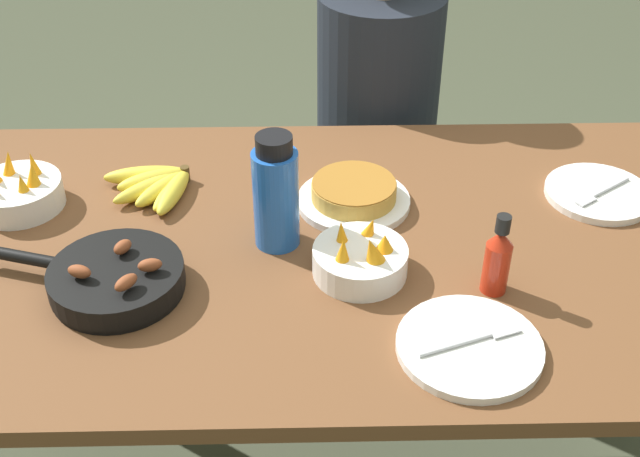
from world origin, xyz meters
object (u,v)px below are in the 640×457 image
(fruit_bowl_citrus, at_px, (18,192))
(hot_sauce_bottle, at_px, (498,259))
(empty_plate_near_front, at_px, (469,346))
(banana_bunch, at_px, (159,185))
(empty_plate_far_left, at_px, (598,193))
(frittata_plate_center, at_px, (354,195))
(person_figure, at_px, (375,164))
(water_bottle, at_px, (276,193))
(skillet, at_px, (115,278))
(fruit_bowl_mango, at_px, (361,259))

(fruit_bowl_citrus, xyz_separation_m, hot_sauce_bottle, (0.95, -0.29, 0.04))
(empty_plate_near_front, distance_m, hot_sauce_bottle, 0.18)
(empty_plate_near_front, bearing_deg, banana_bunch, 139.87)
(empty_plate_far_left, distance_m, fruit_bowl_citrus, 1.23)
(frittata_plate_center, relative_size, empty_plate_far_left, 1.06)
(empty_plate_near_front, relative_size, person_figure, 0.20)
(water_bottle, bearing_deg, frittata_plate_center, 38.13)
(empty_plate_near_front, xyz_separation_m, hot_sauce_bottle, (0.07, 0.16, 0.06))
(fruit_bowl_citrus, relative_size, hot_sauce_bottle, 1.12)
(hot_sauce_bottle, height_order, person_figure, person_figure)
(hot_sauce_bottle, bearing_deg, banana_bunch, 152.71)
(person_figure, bearing_deg, fruit_bowl_citrus, -145.69)
(banana_bunch, relative_size, skillet, 0.51)
(fruit_bowl_mango, distance_m, person_figure, 0.84)
(empty_plate_near_front, relative_size, empty_plate_far_left, 1.09)
(empty_plate_near_front, xyz_separation_m, empty_plate_far_left, (0.36, 0.46, 0.00))
(empty_plate_far_left, bearing_deg, skillet, -163.60)
(empty_plate_near_front, bearing_deg, frittata_plate_center, 111.10)
(empty_plate_near_front, height_order, fruit_bowl_citrus, fruit_bowl_citrus)
(skillet, bearing_deg, banana_bunch, -79.11)
(banana_bunch, distance_m, frittata_plate_center, 0.42)
(skillet, height_order, empty_plate_far_left, skillet)
(empty_plate_far_left, height_order, fruit_bowl_citrus, fruit_bowl_citrus)
(skillet, relative_size, water_bottle, 1.63)
(banana_bunch, relative_size, empty_plate_near_front, 0.80)
(frittata_plate_center, bearing_deg, fruit_bowl_citrus, 179.18)
(hot_sauce_bottle, bearing_deg, empty_plate_near_front, -114.42)
(hot_sauce_bottle, distance_m, person_figure, 0.91)
(fruit_bowl_mango, distance_m, hot_sauce_bottle, 0.25)
(fruit_bowl_citrus, distance_m, person_figure, 1.01)
(frittata_plate_center, distance_m, hot_sauce_bottle, 0.38)
(fruit_bowl_citrus, distance_m, water_bottle, 0.57)
(skillet, height_order, fruit_bowl_citrus, fruit_bowl_citrus)
(skillet, xyz_separation_m, empty_plate_near_front, (0.62, -0.17, -0.02))
(skillet, bearing_deg, water_bottle, -136.81)
(empty_plate_far_left, height_order, person_figure, person_figure)
(banana_bunch, xyz_separation_m, frittata_plate_center, (0.42, -0.06, 0.00))
(empty_plate_near_front, bearing_deg, person_figure, 94.10)
(water_bottle, height_order, person_figure, person_figure)
(empty_plate_far_left, bearing_deg, fruit_bowl_citrus, -179.65)
(skillet, relative_size, hot_sauce_bottle, 2.36)
(empty_plate_far_left, xyz_separation_m, water_bottle, (-0.69, -0.14, 0.10))
(fruit_bowl_citrus, bearing_deg, hot_sauce_bottle, -17.31)
(frittata_plate_center, bearing_deg, fruit_bowl_mango, -90.08)
(skillet, distance_m, hot_sauce_bottle, 0.69)
(empty_plate_near_front, relative_size, fruit_bowl_mango, 1.38)
(skillet, xyz_separation_m, fruit_bowl_citrus, (-0.25, 0.28, 0.01))
(banana_bunch, xyz_separation_m, hot_sauce_bottle, (0.66, -0.34, 0.05))
(frittata_plate_center, distance_m, empty_plate_far_left, 0.53)
(empty_plate_near_front, xyz_separation_m, fruit_bowl_citrus, (-0.87, 0.45, 0.03))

